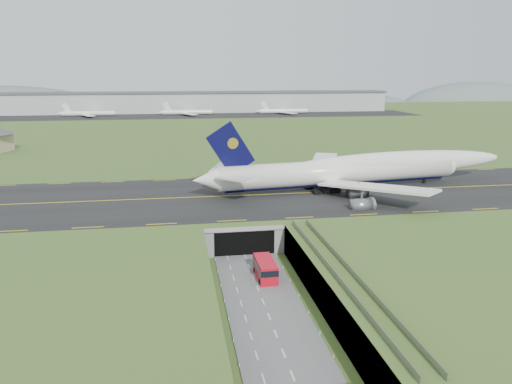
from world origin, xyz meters
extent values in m
plane|color=#456227|center=(0.00, 0.00, 0.00)|extent=(900.00, 900.00, 0.00)
cube|color=gray|center=(0.00, 0.00, 3.00)|extent=(800.00, 800.00, 6.00)
cube|color=slate|center=(0.00, -7.50, 0.10)|extent=(12.00, 75.00, 0.20)
cube|color=black|center=(0.00, 33.00, 6.09)|extent=(800.00, 44.00, 0.18)
cube|color=gray|center=(0.00, 19.00, 5.50)|extent=(16.00, 22.00, 1.00)
cube|color=gray|center=(-7.00, 19.00, 3.00)|extent=(2.00, 22.00, 6.00)
cube|color=gray|center=(7.00, 19.00, 3.00)|extent=(2.00, 22.00, 6.00)
cube|color=black|center=(0.00, 14.00, 2.50)|extent=(12.00, 12.00, 5.00)
cube|color=#A8A8A3|center=(0.00, 7.95, 5.60)|extent=(17.00, 0.50, 0.80)
cube|color=#A8A8A3|center=(11.00, -18.50, 5.80)|extent=(3.00, 53.00, 0.50)
cube|color=gray|center=(9.60, -18.50, 6.55)|extent=(0.06, 53.00, 1.00)
cube|color=gray|center=(12.40, -18.50, 6.55)|extent=(0.06, 53.00, 1.00)
cylinder|color=#A8A8A3|center=(11.00, -40.00, 2.80)|extent=(0.90, 0.90, 5.60)
cylinder|color=#A8A8A3|center=(11.00, -28.00, 2.80)|extent=(0.90, 0.90, 5.60)
cylinder|color=#A8A8A3|center=(11.00, -16.00, 2.80)|extent=(0.90, 0.90, 5.60)
cylinder|color=#A8A8A3|center=(11.00, -4.00, 2.80)|extent=(0.90, 0.90, 5.60)
cylinder|color=white|center=(28.21, 35.10, 10.83)|extent=(63.50, 14.20, 5.95)
sphere|color=white|center=(59.57, 39.25, 10.83)|extent=(6.55, 6.55, 5.84)
cone|color=white|center=(-5.92, 30.59, 10.83)|extent=(7.20, 6.46, 5.66)
ellipsoid|color=white|center=(45.15, 37.34, 12.17)|extent=(63.88, 13.79, 6.25)
ellipsoid|color=black|center=(58.65, 39.13, 11.58)|extent=(4.47, 3.13, 2.08)
cylinder|color=#080832|center=(28.21, 35.10, 8.51)|extent=(59.91, 10.36, 2.50)
cube|color=white|center=(28.10, 50.10, 9.90)|extent=(16.67, 28.26, 2.50)
cube|color=white|center=(-1.30, 38.24, 12.23)|extent=(7.50, 11.06, 0.95)
cube|color=white|center=(32.01, 20.59, 9.90)|extent=(22.15, 26.08, 2.50)
cube|color=white|center=(0.53, 24.40, 12.23)|extent=(9.36, 10.77, 0.95)
cube|color=#080832|center=(0.08, 31.38, 17.81)|extent=(11.81, 2.11, 13.17)
cylinder|color=gold|center=(0.54, 31.44, 19.21)|extent=(2.67, 0.99, 2.61)
cylinder|color=slate|center=(27.72, 43.95, 7.02)|extent=(5.20, 3.68, 3.07)
cylinder|color=slate|center=(22.08, 53.06, 7.02)|extent=(5.20, 3.68, 3.07)
cylinder|color=slate|center=(30.04, 26.43, 7.02)|extent=(5.20, 3.68, 3.07)
cylinder|color=slate|center=(26.96, 16.17, 7.02)|extent=(5.20, 3.68, 3.07)
cylinder|color=black|center=(53.30, 38.42, 6.69)|extent=(1.08, 0.60, 1.02)
cube|color=black|center=(24.06, 34.55, 6.83)|extent=(6.39, 7.19, 1.30)
cube|color=red|center=(2.03, -3.60, 1.81)|extent=(3.11, 8.11, 3.23)
cube|color=black|center=(2.03, -3.60, 2.46)|extent=(3.17, 8.21, 1.08)
cube|color=black|center=(2.03, -3.60, 0.47)|extent=(2.88, 7.57, 0.54)
cylinder|color=black|center=(0.67, -6.30, 0.59)|extent=(0.39, 0.97, 0.97)
cylinder|color=black|center=(0.60, -0.92, 0.59)|extent=(0.39, 0.97, 0.97)
cylinder|color=black|center=(3.47, -6.27, 0.59)|extent=(0.39, 0.97, 0.97)
cylinder|color=black|center=(3.40, -0.89, 0.59)|extent=(0.39, 0.97, 0.97)
cube|color=#B2B2B2|center=(0.00, 300.00, 13.50)|extent=(300.00, 22.00, 15.00)
cube|color=#4C4C51|center=(0.00, 300.00, 21.00)|extent=(302.00, 24.00, 1.20)
cube|color=black|center=(0.00, 270.00, 6.14)|extent=(320.00, 50.00, 0.08)
cylinder|color=white|center=(-70.95, 275.00, 8.18)|extent=(34.00, 3.20, 3.20)
cylinder|color=white|center=(-3.57, 275.00, 8.18)|extent=(34.00, 3.20, 3.20)
cylinder|color=white|center=(66.14, 275.00, 8.18)|extent=(34.00, 3.20, 3.20)
ellipsoid|color=slate|center=(120.00, 430.00, -4.00)|extent=(260.00, 91.00, 44.00)
ellipsoid|color=slate|center=(320.00, 430.00, -4.00)|extent=(180.00, 63.00, 60.00)
camera|label=1|loc=(-12.73, -84.09, 35.26)|focal=35.00mm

